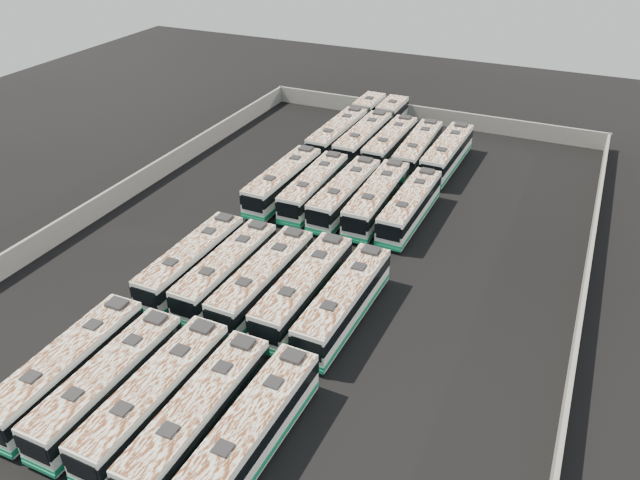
% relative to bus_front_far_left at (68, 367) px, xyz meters
% --- Properties ---
extents(ground, '(140.00, 140.00, 0.00)m').
position_rel_bus_front_far_left_xyz_m(ground, '(7.67, 21.65, -1.80)').
color(ground, black).
rests_on(ground, ground).
extents(perimeter_wall, '(45.20, 73.20, 2.20)m').
position_rel_bus_front_far_left_xyz_m(perimeter_wall, '(7.67, 21.65, -0.70)').
color(perimeter_wall, slate).
rests_on(perimeter_wall, ground).
extents(bus_front_far_left, '(2.78, 12.52, 3.52)m').
position_rel_bus_front_far_left_xyz_m(bus_front_far_left, '(0.00, 0.00, 0.00)').
color(bus_front_far_left, silver).
rests_on(bus_front_far_left, ground).
extents(bus_front_left, '(2.66, 12.28, 3.46)m').
position_rel_bus_front_far_left_xyz_m(bus_front_left, '(3.36, -0.05, -0.03)').
color(bus_front_left, silver).
rests_on(bus_front_left, ground).
extents(bus_front_center, '(2.84, 12.68, 3.56)m').
position_rel_bus_front_far_left_xyz_m(bus_front_center, '(6.83, 0.21, 0.02)').
color(bus_front_center, silver).
rests_on(bus_front_center, ground).
extents(bus_front_right, '(2.73, 12.58, 3.54)m').
position_rel_bus_front_far_left_xyz_m(bus_front_right, '(10.15, 0.04, 0.01)').
color(bus_front_right, silver).
rests_on(bus_front_right, ground).
extents(bus_front_far_right, '(2.92, 12.58, 3.53)m').
position_rel_bus_front_far_left_xyz_m(bus_front_far_right, '(13.58, 0.21, 0.01)').
color(bus_front_far_right, silver).
rests_on(bus_front_far_right, ground).
extents(bus_midfront_far_left, '(2.72, 12.29, 3.46)m').
position_rel_bus_front_far_left_xyz_m(bus_midfront_far_left, '(0.03, 14.01, -0.03)').
color(bus_midfront_far_left, silver).
rests_on(bus_midfront_far_left, ground).
extents(bus_midfront_left, '(2.70, 12.25, 3.45)m').
position_rel_bus_front_far_left_xyz_m(bus_midfront_left, '(3.33, 14.09, -0.04)').
color(bus_midfront_left, silver).
rests_on(bus_midfront_left, ground).
extents(bus_midfront_center, '(2.91, 12.58, 3.53)m').
position_rel_bus_front_far_left_xyz_m(bus_midfront_center, '(6.72, 14.00, 0.00)').
color(bus_midfront_center, silver).
rests_on(bus_midfront_center, ground).
extents(bus_midfront_right, '(2.85, 12.76, 3.59)m').
position_rel_bus_front_far_left_xyz_m(bus_midfront_right, '(10.20, 14.23, 0.03)').
color(bus_midfront_right, silver).
rests_on(bus_midfront_right, ground).
extents(bus_midfront_far_right, '(2.95, 12.69, 3.56)m').
position_rel_bus_front_far_left_xyz_m(bus_midfront_far_right, '(13.66, 13.97, 0.02)').
color(bus_midfront_far_right, silver).
rests_on(bus_midfront_far_right, ground).
extents(bus_midback_far_left, '(2.86, 12.70, 3.57)m').
position_rel_bus_front_far_left_xyz_m(bus_midback_far_left, '(-0.06, 30.57, 0.02)').
color(bus_midback_far_left, silver).
rests_on(bus_midback_far_left, ground).
extents(bus_midback_left, '(2.84, 12.34, 3.46)m').
position_rel_bus_front_far_left_xyz_m(bus_midback_left, '(3.37, 30.73, -0.03)').
color(bus_midback_left, silver).
rests_on(bus_midback_left, ground).
extents(bus_midback_center, '(2.90, 12.62, 3.54)m').
position_rel_bus_front_far_left_xyz_m(bus_midback_center, '(6.85, 30.55, 0.01)').
color(bus_midback_center, silver).
rests_on(bus_midback_center, ground).
extents(bus_midback_right, '(2.93, 12.83, 3.61)m').
position_rel_bus_front_far_left_xyz_m(bus_midback_right, '(10.14, 30.79, 0.04)').
color(bus_midback_right, silver).
rests_on(bus_midback_right, ground).
extents(bus_midback_far_right, '(2.78, 12.32, 3.46)m').
position_rel_bus_front_far_left_xyz_m(bus_midback_far_right, '(13.53, 30.75, -0.03)').
color(bus_midback_far_right, silver).
rests_on(bus_midback_far_right, ground).
extents(bus_back_far_left, '(2.95, 19.69, 3.57)m').
position_rel_bus_front_far_left_xyz_m(bus_back_far_left, '(0.06, 48.13, 0.02)').
color(bus_back_far_left, silver).
rests_on(bus_back_far_left, ground).
extents(bus_back_left, '(2.79, 19.71, 3.57)m').
position_rel_bus_front_far_left_xyz_m(bus_back_left, '(3.37, 48.03, 0.02)').
color(bus_back_left, silver).
rests_on(bus_back_left, ground).
extents(bus_back_center, '(2.78, 12.43, 3.50)m').
position_rel_bus_front_far_left_xyz_m(bus_back_center, '(6.70, 44.78, -0.01)').
color(bus_back_center, silver).
rests_on(bus_back_center, ground).
extents(bus_back_right, '(2.91, 12.48, 3.50)m').
position_rel_bus_front_far_left_xyz_m(bus_back_right, '(10.14, 44.59, -0.01)').
color(bus_back_right, silver).
rests_on(bus_back_right, ground).
extents(bus_back_far_right, '(3.00, 12.81, 3.60)m').
position_rel_bus_front_far_left_xyz_m(bus_back_far_right, '(13.55, 44.66, 0.04)').
color(bus_back_far_right, silver).
rests_on(bus_back_far_right, ground).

